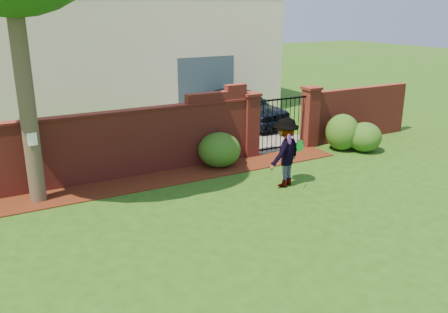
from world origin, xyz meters
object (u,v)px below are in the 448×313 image
man (286,153)px  frisbee_green (300,146)px  car (246,107)px  frisbee_purple (289,139)px

man → frisbee_green: man is taller
car → frisbee_green: size_ratio=13.43×
frisbee_green → man: bearing=177.4°
car → frisbee_green: bearing=-120.6°
frisbee_purple → frisbee_green: frisbee_purple is taller
frisbee_purple → man: bearing=61.2°
car → man: size_ratio=2.35×
man → frisbee_green: (0.39, -0.02, 0.13)m
car → man: man is taller
car → frisbee_green: (-1.98, -5.78, 0.30)m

